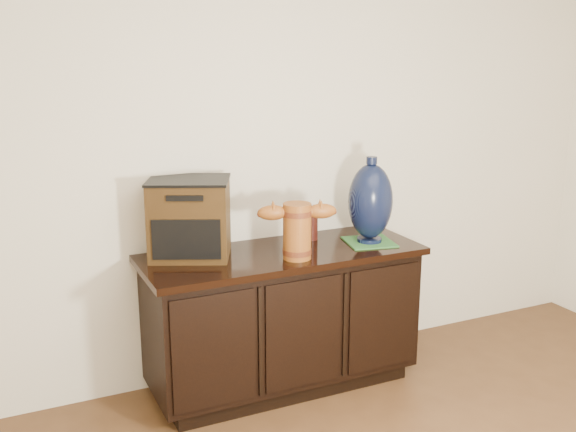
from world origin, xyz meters
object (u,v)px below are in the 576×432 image
tv_radio (190,218)px  spray_can (312,223)px  lamp_base (370,202)px  terracotta_vessel (297,228)px  sideboard (282,318)px

tv_radio → spray_can: size_ratio=2.54×
lamp_base → terracotta_vessel: bearing=-170.0°
terracotta_vessel → lamp_base: 0.49m
sideboard → terracotta_vessel: (0.02, -0.14, 0.53)m
tv_radio → lamp_base: size_ratio=1.06×
lamp_base → spray_can: size_ratio=2.39×
sideboard → spray_can: spray_can is taller
tv_radio → lamp_base: bearing=13.4°
terracotta_vessel → spray_can: 0.35m
spray_can → sideboard: bearing=-150.7°
sideboard → tv_radio: size_ratio=2.99×
lamp_base → spray_can: (-0.25, 0.19, -0.13)m
tv_radio → lamp_base: lamp_base is taller
sideboard → terracotta_vessel: 0.54m
tv_radio → spray_can: (0.69, 0.01, -0.10)m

